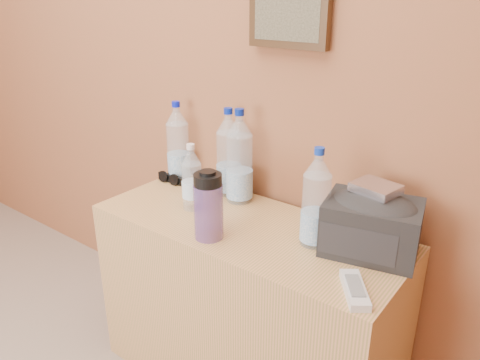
# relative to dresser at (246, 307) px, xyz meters

# --- Properties ---
(picture_frame) EXTENTS (0.30, 0.03, 0.25)m
(picture_frame) POSITION_rel_dresser_xyz_m (-0.00, 0.23, 1.05)
(picture_frame) COLOR #382311
(picture_frame) RESTS_ON room_shell
(dresser) EXTENTS (1.12, 0.47, 0.70)m
(dresser) POSITION_rel_dresser_xyz_m (0.00, 0.00, 0.00)
(dresser) COLOR #A47756
(dresser) RESTS_ON ground
(pet_large_a) EXTENTS (0.09, 0.09, 0.34)m
(pet_large_a) POSITION_rel_dresser_xyz_m (-0.48, 0.17, 0.50)
(pet_large_a) COLOR #A5C2D2
(pet_large_a) RESTS_ON dresser
(pet_large_b) EXTENTS (0.09, 0.09, 0.35)m
(pet_large_b) POSITION_rel_dresser_xyz_m (-0.22, 0.18, 0.50)
(pet_large_b) COLOR white
(pet_large_b) RESTS_ON dresser
(pet_large_c) EXTENTS (0.10, 0.10, 0.36)m
(pet_large_c) POSITION_rel_dresser_xyz_m (-0.14, 0.15, 0.51)
(pet_large_c) COLOR silver
(pet_large_c) RESTS_ON dresser
(pet_large_d) EXTENTS (0.09, 0.09, 0.32)m
(pet_large_d) POSITION_rel_dresser_xyz_m (0.25, 0.03, 0.49)
(pet_large_d) COLOR silver
(pet_large_d) RESTS_ON dresser
(pet_small) EXTENTS (0.07, 0.07, 0.25)m
(pet_small) POSITION_rel_dresser_xyz_m (-0.24, -0.01, 0.46)
(pet_small) COLOR #C5E9FF
(pet_small) RESTS_ON dresser
(nalgene_bottle) EXTENTS (0.10, 0.10, 0.23)m
(nalgene_bottle) POSITION_rel_dresser_xyz_m (-0.05, -0.15, 0.46)
(nalgene_bottle) COLOR #5D3A8E
(nalgene_bottle) RESTS_ON dresser
(sunglasses) EXTENTS (0.13, 0.05, 0.03)m
(sunglasses) POSITION_rel_dresser_xyz_m (-0.49, 0.12, 0.37)
(sunglasses) COLOR black
(sunglasses) RESTS_ON dresser
(ac_remote) EXTENTS (0.14, 0.17, 0.02)m
(ac_remote) POSITION_rel_dresser_xyz_m (0.47, -0.14, 0.36)
(ac_remote) COLOR white
(ac_remote) RESTS_ON dresser
(toiletry_bag) EXTENTS (0.32, 0.26, 0.19)m
(toiletry_bag) POSITION_rel_dresser_xyz_m (0.41, 0.09, 0.45)
(toiletry_bag) COLOR black
(toiletry_bag) RESTS_ON dresser
(foil_packet) EXTENTS (0.15, 0.13, 0.03)m
(foil_packet) POSITION_rel_dresser_xyz_m (0.40, 0.11, 0.55)
(foil_packet) COLOR silver
(foil_packet) RESTS_ON toiletry_bag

